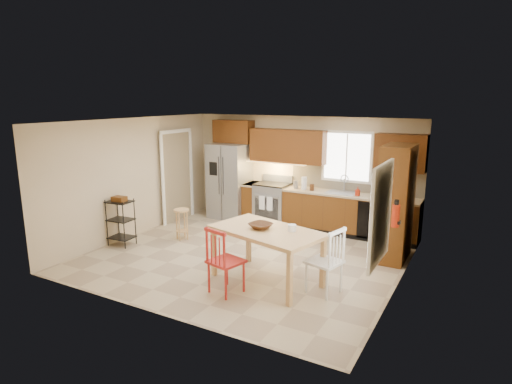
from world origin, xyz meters
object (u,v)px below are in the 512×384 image
object	(u,v)px
dining_table	(267,256)
range_stove	(273,204)
chair_white	(324,261)
table_jar	(292,229)
refrigerator	(230,181)
soap_bottle	(358,191)
chair_red	(226,260)
utility_cart	(121,222)
fire_extinguisher	(396,216)
table_bowl	(261,229)
pantry	(396,203)
bar_stool	(182,224)

from	to	relation	value
dining_table	range_stove	bearing A→B (deg)	129.11
chair_white	table_jar	distance (m)	0.69
refrigerator	soap_bottle	distance (m)	3.18
refrigerator	dining_table	xyz separation A→B (m)	(2.56, -2.94, -0.48)
dining_table	table_jar	size ratio (longest dim) A/B	10.39
soap_bottle	table_jar	xyz separation A→B (m)	(-0.24, -2.81, -0.09)
chair_red	utility_cart	distance (m)	3.11
fire_extinguisher	dining_table	size ratio (longest dim) A/B	0.20
refrigerator	soap_bottle	xyz separation A→B (m)	(3.18, -0.02, 0.09)
dining_table	table_bowl	world-z (taller)	table_bowl
fire_extinguisher	dining_table	xyz separation A→B (m)	(-1.77, -0.97, -0.67)
pantry	fire_extinguisher	xyz separation A→B (m)	(0.20, -1.05, 0.05)
chair_white	utility_cart	world-z (taller)	chair_white
refrigerator	chair_white	size ratio (longest dim) A/B	1.76
chair_red	refrigerator	bearing A→B (deg)	135.56
pantry	table_bowl	distance (m)	2.63
soap_bottle	chair_red	size ratio (longest dim) A/B	0.18
range_stove	chair_white	xyz separation A→B (m)	(2.36, -2.95, 0.06)
range_stove	table_jar	size ratio (longest dim) A/B	5.43
table_jar	soap_bottle	bearing A→B (deg)	85.17
table_bowl	bar_stool	distance (m)	2.66
range_stove	soap_bottle	distance (m)	2.10
fire_extinguisher	chair_white	distance (m)	1.36
chair_white	refrigerator	bearing A→B (deg)	64.48
soap_bottle	chair_red	xyz separation A→B (m)	(-0.97, -3.57, -0.48)
fire_extinguisher	table_jar	xyz separation A→B (m)	(-1.39, -0.86, -0.20)
range_stove	fire_extinguisher	world-z (taller)	fire_extinguisher
pantry	range_stove	bearing A→B (deg)	161.71
chair_red	utility_cart	xyz separation A→B (m)	(-3.01, 0.79, -0.04)
fire_extinguisher	table_bowl	xyz separation A→B (m)	(-1.88, -0.97, -0.23)
refrigerator	chair_red	size ratio (longest dim) A/B	1.76
dining_table	table_jar	xyz separation A→B (m)	(0.39, 0.11, 0.47)
range_stove	table_jar	xyz separation A→B (m)	(1.79, -2.89, 0.44)
refrigerator	range_stove	bearing A→B (deg)	2.99
soap_bottle	bar_stool	world-z (taller)	soap_bottle
range_stove	dining_table	xyz separation A→B (m)	(1.41, -3.00, -0.03)
fire_extinguisher	dining_table	bearing A→B (deg)	-151.41
fire_extinguisher	chair_red	xyz separation A→B (m)	(-2.12, -1.62, -0.58)
table_bowl	bar_stool	xyz separation A→B (m)	(-2.40, 1.00, -0.54)
chair_white	utility_cart	bearing A→B (deg)	102.82
refrigerator	dining_table	size ratio (longest dim) A/B	1.03
bar_stool	utility_cart	size ratio (longest dim) A/B	0.69
bar_stool	table_jar	bearing A→B (deg)	-23.20
soap_bottle	pantry	bearing A→B (deg)	-43.45
soap_bottle	chair_red	world-z (taller)	soap_bottle
dining_table	table_bowl	bearing A→B (deg)	-166.03
pantry	dining_table	distance (m)	2.63
dining_table	soap_bottle	bearing A→B (deg)	91.93
range_stove	soap_bottle	bearing A→B (deg)	-2.40
pantry	chair_white	size ratio (longest dim) A/B	2.03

